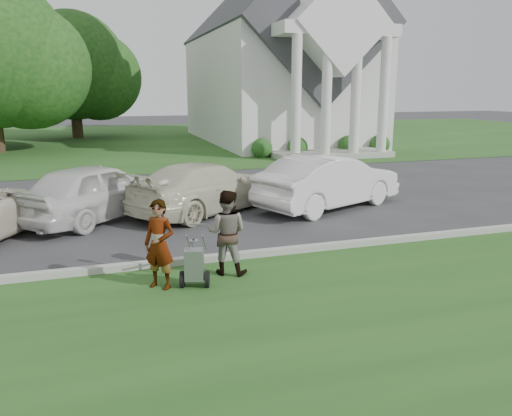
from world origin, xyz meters
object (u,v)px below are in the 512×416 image
church (277,50)px  car_d (329,181)px  person_right (227,233)px  car_b (97,191)px  parking_meter_near (162,235)px  car_c (206,187)px  tree_back (73,71)px  striping_cart (194,265)px  person_left (159,245)px

church → car_d: 20.22m
church → person_right: size_ratio=14.82×
church → person_right: (-9.45, -23.31, -5.13)m
car_b → parking_meter_near: bearing=149.4°
church → parking_meter_near: size_ratio=19.01×
car_c → car_d: 3.65m
tree_back → car_c: size_ratio=1.95×
tree_back → striping_cart: bearing=-84.7°
church → striping_cart: church is taller
church → car_c: size_ratio=4.88×
striping_cart → tree_back: bearing=111.9°
church → car_b: 22.29m
person_left → car_d: size_ratio=0.33×
tree_back → car_d: size_ratio=1.99×
striping_cart → person_right: bearing=50.0°
car_b → car_c: size_ratio=0.93×
car_c → person_right: bearing=138.5°
tree_back → person_right: tree_back is taller
tree_back → car_d: tree_back is taller
person_left → car_b: 5.54m
tree_back → car_b: 25.42m
parking_meter_near → person_left: bearing=-101.2°
church → parking_meter_near: church is taller
tree_back → parking_meter_near: (2.39, -29.89, -3.93)m
church → car_c: church is taller
person_right → car_b: size_ratio=0.35×
car_c → striping_cart: bearing=132.0°
person_right → car_c: size_ratio=0.33×
person_right → car_b: 5.61m
person_right → car_b: (-2.33, 5.10, -0.03)m
parking_meter_near → car_b: size_ratio=0.28×
parking_meter_near → church: bearing=65.2°
car_b → person_right: bearing=160.4°
car_d → car_b: bearing=61.2°
parking_meter_near → car_d: (5.45, 4.16, -0.00)m
church → car_b: bearing=-122.9°
tree_back → person_right: (3.56, -30.19, -3.91)m
striping_cart → car_b: bearing=122.7°
church → car_c: bearing=-115.7°
car_b → car_d: bearing=-139.7°
striping_cart → car_b: 5.82m
person_right → parking_meter_near: size_ratio=1.28×
church → tree_back: size_ratio=2.51×
car_d → car_c: bearing=57.3°
car_d → church: bearing=-38.6°
person_right → car_d: 6.17m
parking_meter_near → car_c: (1.85, 4.76, -0.08)m
church → striping_cart: 26.45m
car_b → church: bearing=-77.0°
striping_cart → car_b: (-1.61, 5.58, 0.38)m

